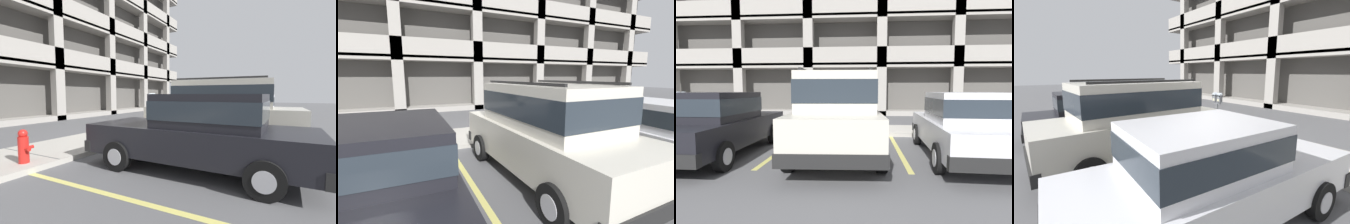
{
  "view_description": "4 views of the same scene",
  "coord_description": "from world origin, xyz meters",
  "views": [
    {
      "loc": [
        -7.18,
        -4.09,
        1.53
      ],
      "look_at": [
        -0.09,
        -0.42,
        0.91
      ],
      "focal_mm": 24.0,
      "sensor_mm": 36.0,
      "label": 1
    },
    {
      "loc": [
        -2.66,
        -6.17,
        2.14
      ],
      "look_at": [
        -0.22,
        -0.78,
        1.19
      ],
      "focal_mm": 24.0,
      "sensor_mm": 36.0,
      "label": 2
    },
    {
      "loc": [
        0.65,
        -8.72,
        1.59
      ],
      "look_at": [
        0.02,
        -0.81,
        0.93
      ],
      "focal_mm": 28.0,
      "sensor_mm": 36.0,
      "label": 3
    },
    {
      "loc": [
        5.18,
        -4.57,
        2.22
      ],
      "look_at": [
        0.14,
        -1.03,
        1.11
      ],
      "focal_mm": 24.0,
      "sensor_mm": 36.0,
      "label": 4
    }
  ],
  "objects": [
    {
      "name": "ground_plane",
      "position": [
        0.0,
        0.0,
        -0.05
      ],
      "size": [
        80.0,
        80.0,
        0.1
      ],
      "color": "#565659"
    },
    {
      "name": "parking_meter_far",
      "position": [
        -6.08,
        0.39,
        1.18
      ],
      "size": [
        0.35,
        0.12,
        1.42
      ],
      "color": "#595B60",
      "rests_on": "sidewalk"
    },
    {
      "name": "silver_suv",
      "position": [
        0.01,
        -2.32,
        1.09
      ],
      "size": [
        2.16,
        4.86,
        2.03
      ],
      "rotation": [
        0.0,
        0.0,
        0.04
      ],
      "color": "beige",
      "rests_on": "ground_plane"
    },
    {
      "name": "parking_meter_near",
      "position": [
        0.1,
        0.35,
        1.21
      ],
      "size": [
        0.35,
        0.12,
        1.46
      ],
      "color": "#595B60",
      "rests_on": "sidewalk"
    },
    {
      "name": "sidewalk",
      "position": [
        0.0,
        1.3,
        0.06
      ],
      "size": [
        40.0,
        2.2,
        0.12
      ],
      "color": "#ADA89E",
      "rests_on": "ground_plane"
    },
    {
      "name": "parking_stall_lines",
      "position": [
        1.54,
        -1.4,
        0.0
      ],
      "size": [
        12.48,
        4.8,
        0.01
      ],
      "color": "#DBD16B",
      "rests_on": "ground_plane"
    },
    {
      "name": "red_sedan",
      "position": [
        -2.92,
        -2.64,
        0.82
      ],
      "size": [
        1.88,
        4.5,
        1.54
      ],
      "rotation": [
        0.0,
        0.0,
        -0.01
      ],
      "color": "black",
      "rests_on": "ground_plane"
    },
    {
      "name": "fire_hydrant",
      "position": [
        -4.5,
        0.65,
        0.46
      ],
      "size": [
        0.3,
        0.3,
        0.7
      ],
      "color": "red",
      "rests_on": "sidewalk"
    },
    {
      "name": "parking_garage",
      "position": [
        1.67,
        13.0,
        7.53
      ],
      "size": [
        32.0,
        10.0,
        16.25
      ],
      "color": "#54514D",
      "rests_on": "ground_plane"
    },
    {
      "name": "dark_hatchback",
      "position": [
        2.95,
        -2.5,
        0.82
      ],
      "size": [
        1.99,
        4.56,
        1.54
      ],
      "rotation": [
        0.0,
        0.0,
        -0.05
      ],
      "color": "silver",
      "rests_on": "ground_plane"
    }
  ]
}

